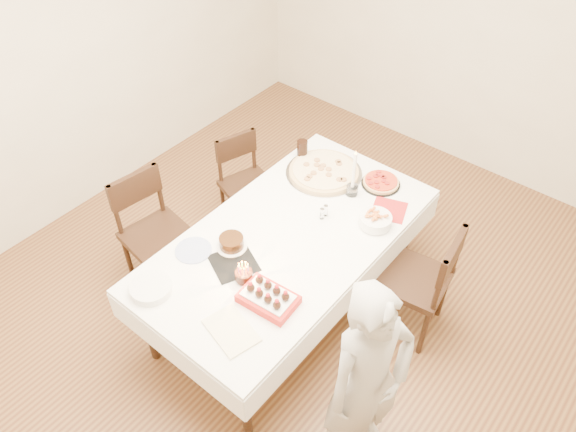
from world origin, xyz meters
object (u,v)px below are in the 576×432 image
Objects in this scene: pizza_pepperoni at (381,182)px; taper_candle at (354,173)px; chair_left_dessert at (158,237)px; strawberry_box at (268,298)px; pasta_bowl at (375,220)px; dining_table at (288,272)px; pizza_white at (324,171)px; layer_cake at (231,243)px; person at (367,382)px; chair_right_savory at (414,279)px; chair_left_savory at (249,187)px; cola_glass at (302,150)px; birthday_cake at (244,272)px.

taper_candle reaches higher than pizza_pepperoni.
strawberry_box is at bearing -176.12° from chair_left_dessert.
chair_left_dessert is 1.60m from pasta_bowl.
dining_table is 3.68× the size of pizza_white.
person is at bearing -11.53° from layer_cake.
chair_right_savory is 1.58m from chair_left_savory.
person is 1.53m from taper_candle.
taper_candle is 0.57m from cola_glass.
birthday_cake is (-0.06, -1.10, -0.12)m from taper_candle.
chair_left_dessert is at bearing 106.67° from person.
dining_table is at bearing 167.05° from chair_left_savory.
person is at bearing -29.15° from dining_table.
pizza_pepperoni is 0.44m from pasta_bowl.
birthday_cake is (-0.17, -1.32, 0.05)m from pizza_pepperoni.
pasta_bowl is 0.65× the size of strawberry_box.
taper_candle is (-0.93, 1.19, 0.22)m from person.
dining_table is 1.21m from person.
strawberry_box is (-0.51, -0.93, 0.31)m from chair_right_savory.
pizza_pepperoni is at bearing 64.70° from taper_candle.
chair_right_savory is 1.32m from cola_glass.
pasta_bowl is at bearing 81.98° from strawberry_box.
strawberry_box is (0.48, -0.19, -0.00)m from layer_cake.
taper_candle is at bearing -11.64° from cola_glass.
person reaches higher than strawberry_box.
pasta_bowl is 0.98m from strawberry_box.
chair_right_savory is (0.77, 0.43, 0.11)m from dining_table.
layer_cake is (-0.42, -1.17, 0.02)m from pizza_pepperoni.
birthday_cake reaches higher than dining_table.
strawberry_box is (0.47, -1.19, 0.02)m from pizza_white.
pizza_white and pizza_pepperoni have the same top height.
birthday_cake is (0.25, -0.16, 0.03)m from layer_cake.
pizza_white is 1.48× the size of taper_candle.
cola_glass is at bearing 161.94° from pasta_bowl.
pizza_pepperoni is 0.85× the size of strawberry_box.
dining_table is at bearing 117.15° from strawberry_box.
chair_left_savory is at bearing 179.21° from pasta_bowl.
taper_candle is 1.16m from strawberry_box.
chair_left_dessert is at bearing -110.90° from cola_glass.
pasta_bowl is (0.40, 0.46, 0.42)m from dining_table.
cola_glass is 0.75× the size of layer_cake.
chair_left_dessert is 2.84× the size of strawberry_box.
chair_right_savory is 2.45× the size of taper_candle.
pasta_bowl reaches higher than dining_table.
chair_right_savory is 4.67× the size of layer_cake.
chair_right_savory is at bearing -144.88° from chair_left_dessert.
pizza_pepperoni is (-0.57, 0.43, 0.29)m from chair_right_savory.
strawberry_box is at bearing -126.53° from chair_right_savory.
person reaches higher than chair_left_savory.
pizza_pepperoni is at bearing 135.39° from chair_right_savory.
chair_right_savory is 0.77m from pizza_pepperoni.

